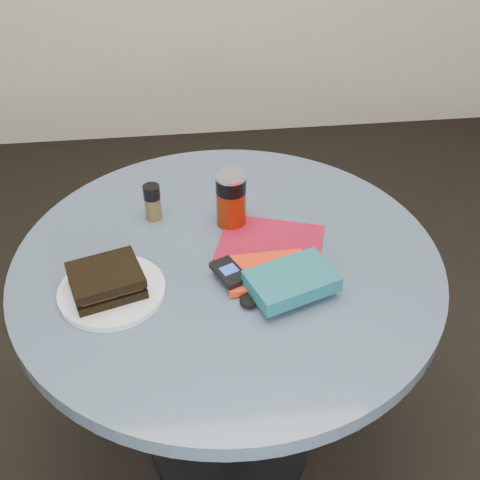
{
  "coord_description": "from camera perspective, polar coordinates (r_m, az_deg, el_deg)",
  "views": [
    {
      "loc": [
        -0.09,
        -1.07,
        1.66
      ],
      "look_at": [
        0.03,
        0.0,
        0.8
      ],
      "focal_mm": 45.0,
      "sensor_mm": 36.0,
      "label": 1
    }
  ],
  "objects": [
    {
      "name": "pepper_grinder",
      "position": [
        1.51,
        -8.29,
        3.58
      ],
      "size": [
        0.04,
        0.04,
        0.1
      ],
      "color": "#4E4321",
      "rests_on": "table"
    },
    {
      "name": "magazine",
      "position": [
        1.44,
        2.92,
        -0.25
      ],
      "size": [
        0.29,
        0.25,
        0.0
      ],
      "primitive_type": "cube",
      "rotation": [
        0.0,
        0.0,
        -0.31
      ],
      "color": "maroon",
      "rests_on": "table"
    },
    {
      "name": "soda_can",
      "position": [
        1.47,
        -0.85,
        3.87
      ],
      "size": [
        0.09,
        0.09,
        0.14
      ],
      "color": "maroon",
      "rests_on": "table"
    },
    {
      "name": "sandwich",
      "position": [
        1.31,
        -12.56,
        -3.74
      ],
      "size": [
        0.18,
        0.16,
        0.05
      ],
      "color": "black",
      "rests_on": "plate"
    },
    {
      "name": "red_book",
      "position": [
        1.35,
        2.55,
        -3.07
      ],
      "size": [
        0.19,
        0.13,
        0.02
      ],
      "primitive_type": "cube",
      "rotation": [
        0.0,
        0.0,
        0.03
      ],
      "color": "red",
      "rests_on": "magazine"
    },
    {
      "name": "table",
      "position": [
        1.51,
        -1.14,
        -6.41
      ],
      "size": [
        1.0,
        1.0,
        0.75
      ],
      "color": "black",
      "rests_on": "ground"
    },
    {
      "name": "headphones",
      "position": [
        1.28,
        2.09,
        -5.87
      ],
      "size": [
        0.1,
        0.06,
        0.02
      ],
      "color": "black",
      "rests_on": "table"
    },
    {
      "name": "ground",
      "position": [
        1.97,
        -0.91,
        -18.57
      ],
      "size": [
        4.0,
        4.0,
        0.0
      ],
      "primitive_type": "plane",
      "color": "black",
      "rests_on": "ground"
    },
    {
      "name": "mp3_player",
      "position": [
        1.32,
        -1.05,
        -3.08
      ],
      "size": [
        0.09,
        0.1,
        0.02
      ],
      "color": "black",
      "rests_on": "red_book"
    },
    {
      "name": "novel",
      "position": [
        1.29,
        4.91,
        -3.89
      ],
      "size": [
        0.21,
        0.17,
        0.04
      ],
      "primitive_type": "cube",
      "rotation": [
        0.0,
        0.0,
        0.34
      ],
      "color": "#14535F",
      "rests_on": "red_book"
    },
    {
      "name": "plate",
      "position": [
        1.34,
        -12.05,
        -4.75
      ],
      "size": [
        0.29,
        0.29,
        0.01
      ],
      "primitive_type": "cylinder",
      "rotation": [
        0.0,
        0.0,
        -0.33
      ],
      "color": "white",
      "rests_on": "table"
    }
  ]
}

